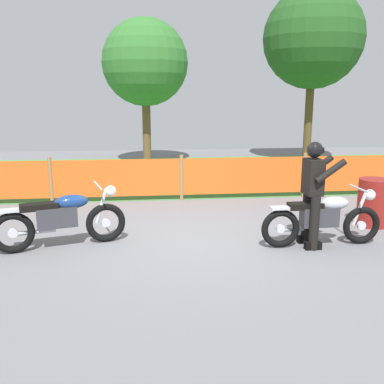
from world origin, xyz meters
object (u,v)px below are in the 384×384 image
at_px(rider_trailing, 313,191).
at_px(oil_drum, 374,202).
at_px(motorcycle_lead, 61,218).
at_px(motorcycle_trailing, 323,218).

xyz_separation_m(rider_trailing, oil_drum, (1.57, 0.96, -0.48)).
relative_size(rider_trailing, oil_drum, 1.92).
distance_m(motorcycle_lead, rider_trailing, 4.01).
bearing_deg(motorcycle_trailing, oil_drum, 33.28).
bearing_deg(motorcycle_lead, oil_drum, -9.78).
height_order(motorcycle_trailing, oil_drum, motorcycle_trailing).
bearing_deg(oil_drum, motorcycle_trailing, -145.45).
height_order(motorcycle_lead, rider_trailing, rider_trailing).
relative_size(motorcycle_lead, motorcycle_trailing, 1.02).
relative_size(motorcycle_lead, rider_trailing, 1.20).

